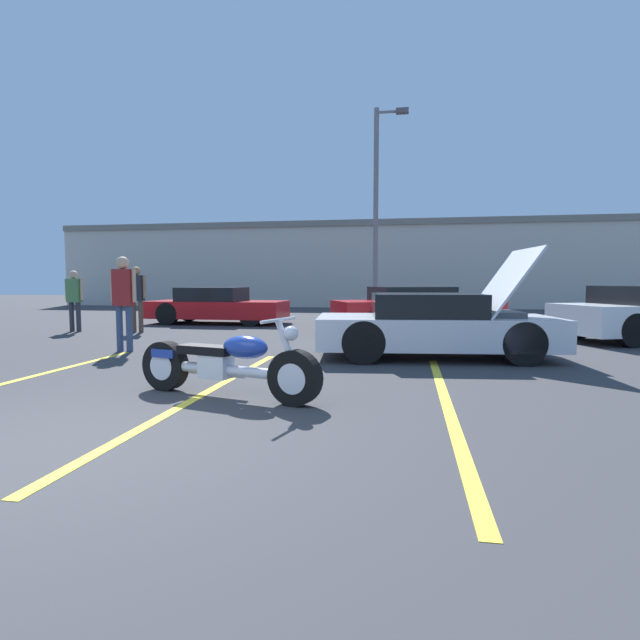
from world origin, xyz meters
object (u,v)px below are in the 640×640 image
at_px(light_pole, 378,204).
at_px(show_car_hood_open, 436,325).
at_px(spectator_near_motorcycle, 74,296).
at_px(spectator_midground, 137,293).
at_px(motorcycle, 226,364).
at_px(parked_car_mid_row, 416,309).
at_px(parked_car_left_row, 217,306).
at_px(spectator_by_show_car, 123,295).

height_order(light_pole, show_car_hood_open, light_pole).
relative_size(spectator_near_motorcycle, spectator_midground, 0.94).
relative_size(motorcycle, spectator_near_motorcycle, 1.46).
bearing_deg(parked_car_mid_row, light_pole, 83.71).
height_order(show_car_hood_open, parked_car_left_row, show_car_hood_open).
xyz_separation_m(show_car_hood_open, spectator_near_motorcycle, (-9.18, 2.97, 0.39)).
distance_m(spectator_by_show_car, spectator_midground, 3.71).
height_order(motorcycle, spectator_midground, spectator_midground).
height_order(show_car_hood_open, spectator_midground, show_car_hood_open).
xyz_separation_m(parked_car_left_row, spectator_midground, (-1.03, -2.92, 0.47)).
relative_size(motorcycle, show_car_hood_open, 0.56).
bearing_deg(spectator_near_motorcycle, spectator_by_show_car, -43.52).
bearing_deg(spectator_by_show_car, spectator_near_motorcycle, 136.48).
bearing_deg(spectator_midground, spectator_by_show_car, -63.49).
relative_size(parked_car_left_row, spectator_midground, 2.48).
relative_size(parked_car_left_row, spectator_by_show_car, 2.36).
bearing_deg(spectator_midground, parked_car_mid_row, 15.27).
relative_size(spectator_by_show_car, spectator_midground, 1.05).
bearing_deg(parked_car_mid_row, spectator_midground, 172.00).
xyz_separation_m(light_pole, spectator_near_motorcycle, (-7.60, -6.37, -3.15)).
distance_m(light_pole, spectator_midground, 9.12).
bearing_deg(spectator_midground, motorcycle, -53.29).
bearing_deg(parked_car_mid_row, spectator_near_motorcycle, 169.76).
height_order(motorcycle, spectator_near_motorcycle, spectator_near_motorcycle).
bearing_deg(parked_car_left_row, show_car_hood_open, -43.20).
bearing_deg(light_pole, show_car_hood_open, -80.42).
bearing_deg(motorcycle, show_car_hood_open, 69.49).
xyz_separation_m(parked_car_mid_row, spectator_near_motorcycle, (-8.92, -2.06, 0.37)).
xyz_separation_m(parked_car_left_row, spectator_by_show_car, (0.62, -6.24, 0.52)).
relative_size(light_pole, spectator_by_show_car, 4.14).
bearing_deg(light_pole, parked_car_mid_row, -73.02).
xyz_separation_m(show_car_hood_open, parked_car_mid_row, (-0.26, 5.03, 0.02)).
distance_m(light_pole, spectator_by_show_car, 10.90).
relative_size(show_car_hood_open, spectator_midground, 2.46).
bearing_deg(parked_car_left_row, parked_car_mid_row, -9.00).
bearing_deg(spectator_by_show_car, motorcycle, -45.08).
xyz_separation_m(parked_car_mid_row, spectator_midground, (-7.18, -1.96, 0.44)).
distance_m(show_car_hood_open, parked_car_left_row, 8.78).
xyz_separation_m(parked_car_left_row, parked_car_mid_row, (6.15, -0.96, 0.03)).
xyz_separation_m(show_car_hood_open, spectator_by_show_car, (-5.79, -0.25, 0.51)).
bearing_deg(spectator_by_show_car, parked_car_left_row, 95.72).
bearing_deg(spectator_near_motorcycle, parked_car_mid_row, 13.03).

